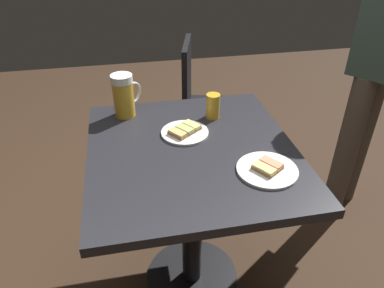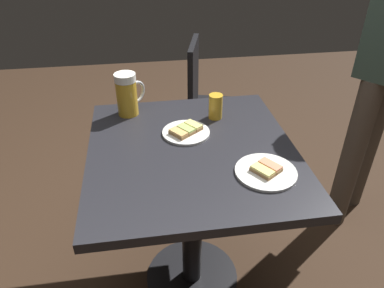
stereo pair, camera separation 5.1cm
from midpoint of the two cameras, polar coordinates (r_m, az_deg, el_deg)
name	(u,v)px [view 1 (the left image)]	position (r m, az deg, el deg)	size (l,w,h in m)	color
ground_plane	(192,276)	(1.90, -0.81, -20.04)	(6.00, 6.00, 0.00)	#382619
cafe_table	(192,180)	(1.46, -1.00, -5.61)	(0.78, 0.83, 0.76)	black
plate_near	(185,132)	(1.46, -2.13, 1.93)	(0.19, 0.19, 0.03)	white
plate_far	(267,169)	(1.28, 10.58, -3.91)	(0.21, 0.21, 0.03)	white
beer_mug	(124,95)	(1.59, -11.48, 7.46)	(0.13, 0.12, 0.19)	gold
beer_glass_small	(213,106)	(1.56, 2.37, 5.95)	(0.06, 0.06, 0.11)	gold
cafe_chair	(204,103)	(2.25, 1.21, 6.49)	(0.46, 0.46, 0.89)	black
patron_standing	(380,53)	(1.95, 26.73, 12.66)	(0.36, 0.34, 1.63)	#51473D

